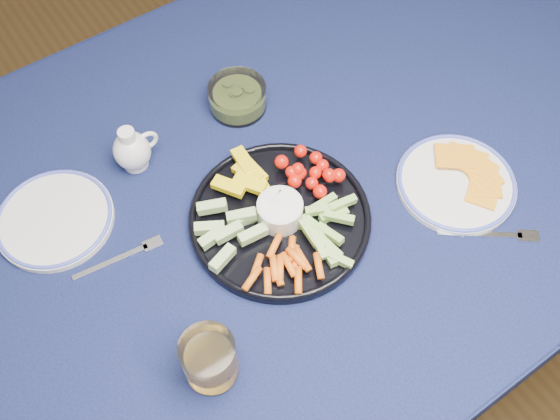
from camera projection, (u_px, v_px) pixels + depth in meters
dining_table at (304, 185)px, 1.26m from camera, size 1.67×1.07×0.75m
crudite_platter at (279, 217)px, 1.10m from camera, size 0.32×0.32×0.10m
creamer_pitcher at (132, 150)px, 1.15m from camera, size 0.09×0.07×0.10m
pickle_bowl at (237, 98)px, 1.24m from camera, size 0.12×0.12×0.05m
cheese_plate at (457, 182)px, 1.15m from camera, size 0.22×0.22×0.03m
juice_tumbler at (210, 361)px, 0.94m from camera, size 0.08×0.08×0.10m
fork_left at (126, 256)px, 1.08m from camera, size 0.16×0.03×0.00m
fork_right at (496, 235)px, 1.10m from camera, size 0.15×0.12×0.00m
side_plate_extra at (55, 219)px, 1.11m from camera, size 0.21×0.21×0.02m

